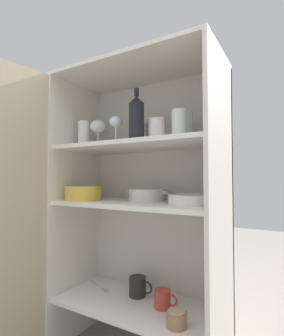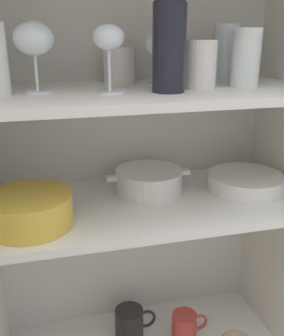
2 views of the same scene
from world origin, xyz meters
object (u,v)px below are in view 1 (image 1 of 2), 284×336
Objects in this scene: mixing_bowl_large at (84,193)px; casserole_dish at (147,195)px; plate_stack_white at (191,199)px; storage_jar at (177,319)px; wine_bottle at (137,119)px; coffee_mug_primary at (163,299)px.

casserole_dish is (0.31, 0.13, -0.01)m from mixing_bowl_large.
plate_stack_white is 0.49m from storage_jar.
wine_bottle is 1.11× the size of casserole_dish.
wine_bottle is 1.35× the size of mixing_bowl_large.
casserole_dish is at bearing 146.22° from storage_jar.
mixing_bowl_large reaches higher than storage_jar.
plate_stack_white reaches higher than storage_jar.
mixing_bowl_large reaches higher than plate_stack_white.
casserole_dish is at bearing 22.54° from mixing_bowl_large.
coffee_mug_primary is (0.11, -0.04, -0.48)m from casserole_dish.
mixing_bowl_large is at bearing -172.92° from plate_stack_white.
wine_bottle is 0.88m from storage_jar.
casserole_dish reaches higher than storage_jar.
coffee_mug_primary is at bearing 173.12° from plate_stack_white.
plate_stack_white is at bearing -6.88° from coffee_mug_primary.
coffee_mug_primary is (0.10, 0.08, -0.85)m from wine_bottle.
plate_stack_white is 0.49m from coffee_mug_primary.
coffee_mug_primary is 1.35× the size of storage_jar.
casserole_dish is at bearing 167.36° from plate_stack_white.
plate_stack_white is 0.57m from mixing_bowl_large.
mixing_bowl_large is (-0.57, -0.07, 0.02)m from plate_stack_white.
plate_stack_white is 1.08× the size of mixing_bowl_large.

